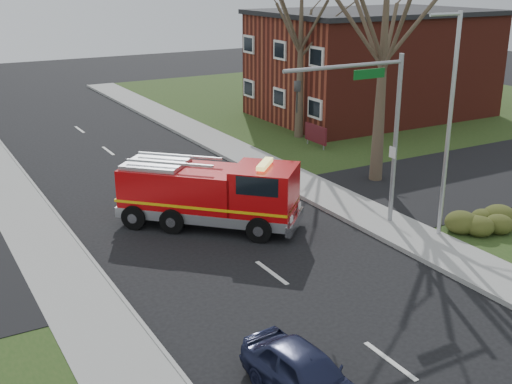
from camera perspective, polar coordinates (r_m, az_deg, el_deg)
ground at (r=21.89m, az=1.40°, el=-7.21°), size 120.00×120.00×0.00m
sidewalk_right at (r=25.36m, az=13.51°, el=-3.78°), size 2.40×80.00×0.15m
sidewalk_left at (r=19.74m, az=-14.47°, el=-10.74°), size 2.40×80.00×0.15m
brick_building at (r=45.82m, az=10.32°, el=11.16°), size 15.40×10.40×7.25m
health_center_sign at (r=36.93m, az=5.34°, el=5.15°), size 0.12×2.00×1.40m
hedge_corner at (r=26.48m, az=19.51°, el=-2.21°), size 2.80×2.00×0.90m
bare_tree_near at (r=30.22m, az=11.40°, el=14.36°), size 6.00×6.00×12.00m
bare_tree_far at (r=38.35m, az=4.03°, el=14.19°), size 5.25×5.25×10.50m
traffic_signal_mast at (r=24.43m, az=10.23°, el=6.99°), size 5.29×0.18×6.80m
streetlight_pole at (r=24.35m, az=16.74°, el=6.06°), size 1.48×0.16×8.40m
fire_engine at (r=25.47m, az=-4.02°, el=-0.29°), size 6.63×6.60×2.81m
parked_car_maroon at (r=15.79m, az=4.41°, el=-15.91°), size 1.89×3.93×1.29m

